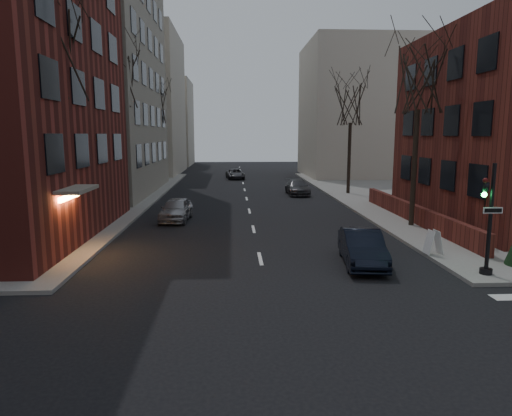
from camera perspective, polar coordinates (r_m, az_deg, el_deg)
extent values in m
cube|color=gray|center=(44.34, -25.49, 19.87)|extent=(18.00, 18.00, 28.00)
cube|color=maroon|center=(27.86, 19.06, -0.58)|extent=(0.35, 16.00, 1.00)
cube|color=#B4AA98|center=(63.11, -16.05, 12.35)|extent=(14.00, 16.00, 18.00)
cube|color=#B4AA98|center=(58.77, 13.24, 11.75)|extent=(14.00, 14.00, 16.00)
cube|color=#B4AA98|center=(79.36, -11.77, 10.35)|extent=(10.00, 12.00, 14.00)
cylinder|color=black|center=(18.19, 27.23, -1.29)|extent=(0.14, 0.14, 4.00)
cylinder|color=black|center=(18.60, 26.79, -7.06)|extent=(0.44, 0.44, 0.20)
imported|color=black|center=(17.94, 26.73, 1.37)|extent=(0.16, 0.20, 1.00)
sphere|color=#19FF4C|center=(17.86, 26.63, 1.50)|extent=(0.18, 0.18, 0.18)
cube|color=white|center=(18.03, 27.50, -0.26)|extent=(0.70, 0.03, 0.22)
cylinder|color=#2D231C|center=(21.90, -23.52, 4.08)|extent=(0.28, 0.28, 6.65)
cylinder|color=#2D231C|center=(33.37, -16.36, 6.27)|extent=(0.28, 0.28, 7.00)
cylinder|color=#2D231C|center=(47.11, -12.43, 6.74)|extent=(0.28, 0.28, 6.30)
cylinder|color=#2D231C|center=(26.45, 19.16, 4.70)|extent=(0.28, 0.28, 6.30)
cylinder|color=#2D231C|center=(39.76, 11.56, 6.11)|extent=(0.28, 0.28, 5.95)
cylinder|color=black|center=(29.37, -16.95, 4.92)|extent=(0.12, 0.12, 6.00)
sphere|color=#FFA54C|center=(29.33, -17.24, 10.96)|extent=(0.36, 0.36, 0.36)
cylinder|color=black|center=(49.00, -11.35, 6.69)|extent=(0.12, 0.12, 6.00)
sphere|color=#FFA54C|center=(48.97, -11.46, 10.32)|extent=(0.36, 0.36, 0.36)
imported|color=black|center=(18.66, 13.13, -4.83)|extent=(1.94, 4.35, 1.39)
imported|color=#9C9CA1|center=(27.80, -9.95, -0.16)|extent=(1.89, 4.12, 1.37)
imported|color=#39393D|center=(39.42, 5.18, 2.59)|extent=(1.82, 4.38, 1.27)
imported|color=#3C3C41|center=(53.34, -2.62, 4.28)|extent=(2.35, 4.37, 1.16)
cube|color=white|center=(20.62, 21.30, -3.98)|extent=(0.48, 0.65, 1.03)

